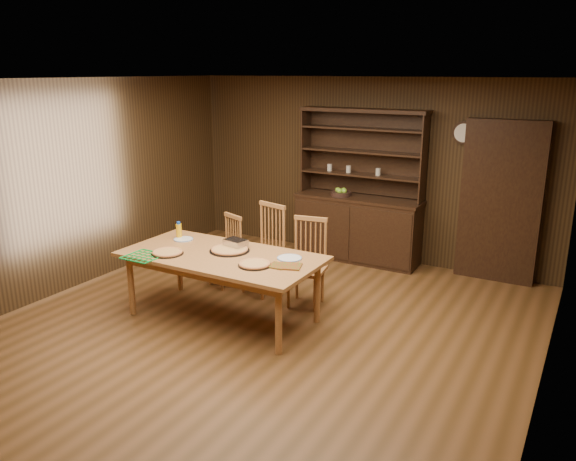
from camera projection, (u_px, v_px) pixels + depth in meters
The scene contains 20 objects.
floor at pixel (256, 332), 5.98m from camera, with size 6.00×6.00×0.00m, color brown.
room_shell at pixel (254, 187), 5.54m from camera, with size 6.00×6.00×6.00m.
china_hutch at pixel (358, 220), 8.12m from camera, with size 1.84×0.52×2.17m.
doorway at pixel (501, 202), 7.22m from camera, with size 1.00×0.18×2.10m, color black.
wall_clock at pixel (464, 133), 7.29m from camera, with size 0.30×0.05×0.30m.
dining_table at pixel (222, 260), 6.13m from camera, with size 2.20×1.10×0.75m.
chair_left at pixel (228, 248), 7.20m from camera, with size 0.48×0.47×0.92m.
chair_center at pixel (267, 246), 6.94m from camera, with size 0.55×0.54×1.11m.
chair_right at pixel (308, 259), 6.59m from camera, with size 0.49×0.47×1.04m.
pizza_left at pixel (168, 252), 6.13m from camera, with size 0.35×0.35×0.04m.
pizza_right at pixel (255, 264), 5.76m from camera, with size 0.35×0.35×0.04m.
pizza_center at pixel (230, 250), 6.22m from camera, with size 0.45×0.45×0.04m.
cooling_rack at pixel (143, 256), 6.04m from camera, with size 0.36×0.36×0.02m, color green, non-canonical shape.
plate_left at pixel (183, 239), 6.64m from camera, with size 0.23×0.23×0.02m.
plate_right at pixel (289, 258), 5.97m from camera, with size 0.27×0.27×0.02m.
foil_dish at pixel (236, 244), 6.33m from camera, with size 0.25×0.18×0.10m, color silver.
juice_bottle at pixel (179, 231), 6.69m from camera, with size 0.07×0.07×0.20m.
pot_holder_a at pixel (290, 266), 5.72m from camera, with size 0.22×0.22×0.02m, color #A11213.
pot_holder_b at pixel (278, 266), 5.74m from camera, with size 0.19×0.19×0.01m, color #A11213.
fruit_bowl at pixel (341, 193), 8.07m from camera, with size 0.30×0.30×0.12m.
Camera 1 is at (2.97, -4.58, 2.69)m, focal length 35.00 mm.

